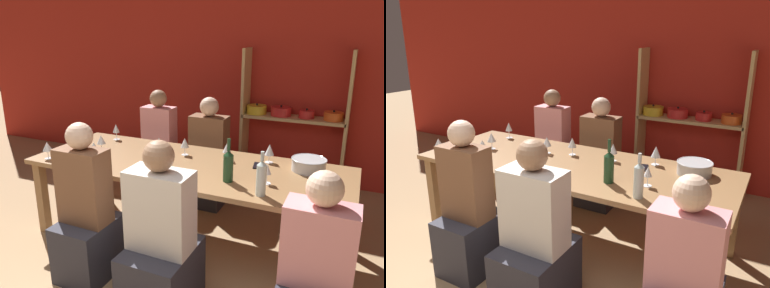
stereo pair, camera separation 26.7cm
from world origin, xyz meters
The scene contains 20 objects.
wall_back_red centered at (0.00, 3.83, 1.35)m, with size 8.80×0.06×2.70m.
shelf_unit centered at (0.76, 3.63, 0.57)m, with size 1.23×0.30×1.65m.
dining_table centered at (0.19, 1.93, 0.67)m, with size 2.75×1.02×0.74m.
mixing_bowl centered at (1.16, 2.20, 0.79)m, with size 0.28×0.28×0.10m.
wine_bottle_green centered at (0.64, 1.70, 0.86)m, with size 0.08×0.08×0.34m.
wine_bottle_dark centered at (0.93, 1.56, 0.87)m, with size 0.07×0.07×0.32m.
wine_glass_empty_a centered at (-0.81, 2.29, 0.85)m, with size 0.07×0.07×0.17m.
wine_glass_empty_b centered at (0.07, 2.14, 0.85)m, with size 0.08×0.08×0.16m.
wine_glass_white_a centered at (-0.60, 1.68, 0.85)m, with size 0.08×0.08×0.16m.
wine_glass_white_b centered at (0.82, 2.25, 0.85)m, with size 0.08×0.08×0.17m.
wine_glass_white_c centered at (-0.16, 2.06, 0.85)m, with size 0.08×0.08×0.16m.
wine_glass_red_a centered at (-1.00, 1.53, 0.85)m, with size 0.08×0.08×0.16m.
wine_glass_empty_c centered at (0.47, 2.16, 0.85)m, with size 0.08×0.08×0.16m.
wine_glass_white_d centered at (-0.70, 1.90, 0.85)m, with size 0.08×0.08×0.16m.
wine_glass_empty_d centered at (0.92, 1.78, 0.84)m, with size 0.07×0.07×0.15m.
cell_phone centered at (0.76, 2.12, 0.74)m, with size 0.09×0.16×0.01m.
person_near_a centered at (0.39, 1.09, 0.43)m, with size 0.43×0.53×1.19m.
person_far_a centered at (-0.57, 2.77, 0.45)m, with size 0.37×0.46×1.21m.
person_near_b centered at (-0.28, 1.15, 0.45)m, with size 0.37×0.47×1.22m.
person_far_b centered at (0.06, 2.75, 0.43)m, with size 0.40×0.49×1.18m.
Camera 2 is at (1.74, -0.70, 1.83)m, focal length 35.00 mm.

